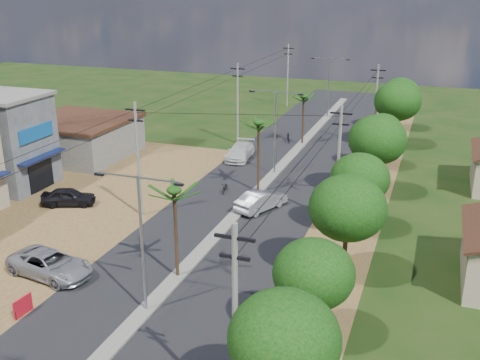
{
  "coord_description": "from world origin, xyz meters",
  "views": [
    {
      "loc": [
        14.05,
        -23.59,
        17.32
      ],
      "look_at": [
        0.35,
        14.41,
        3.0
      ],
      "focal_mm": 42.0,
      "sensor_mm": 36.0,
      "label": 1
    }
  ],
  "objects_px": {
    "car_parked_silver": "(50,265)",
    "car_parked_dark": "(69,197)",
    "roadside_sign": "(23,306)",
    "car_white_far": "(240,152)",
    "car_silver_mid": "(261,201)"
  },
  "relations": [
    {
      "from": "car_parked_dark",
      "to": "roadside_sign",
      "type": "distance_m",
      "value": 16.16
    },
    {
      "from": "car_parked_silver",
      "to": "car_parked_dark",
      "type": "distance_m",
      "value": 11.88
    },
    {
      "from": "car_white_far",
      "to": "car_parked_dark",
      "type": "xyz_separation_m",
      "value": [
        -8.85,
        -16.75,
        -0.05
      ]
    },
    {
      "from": "car_parked_dark",
      "to": "car_parked_silver",
      "type": "bearing_deg",
      "value": -170.76
    },
    {
      "from": "car_silver_mid",
      "to": "car_parked_silver",
      "type": "height_order",
      "value": "car_silver_mid"
    },
    {
      "from": "car_silver_mid",
      "to": "car_white_far",
      "type": "height_order",
      "value": "car_silver_mid"
    },
    {
      "from": "car_parked_dark",
      "to": "roadside_sign",
      "type": "xyz_separation_m",
      "value": [
        7.41,
        -14.35,
        -0.19
      ]
    },
    {
      "from": "car_white_far",
      "to": "car_parked_dark",
      "type": "bearing_deg",
      "value": -122.95
    },
    {
      "from": "car_silver_mid",
      "to": "roadside_sign",
      "type": "distance_m",
      "value": 20.28
    },
    {
      "from": "car_parked_dark",
      "to": "roadside_sign",
      "type": "bearing_deg",
      "value": -174.18
    },
    {
      "from": "car_parked_dark",
      "to": "roadside_sign",
      "type": "relative_size",
      "value": 3.27
    },
    {
      "from": "car_parked_silver",
      "to": "car_parked_dark",
      "type": "relative_size",
      "value": 1.31
    },
    {
      "from": "roadside_sign",
      "to": "car_parked_dark",
      "type": "bearing_deg",
      "value": 121.62
    },
    {
      "from": "car_silver_mid",
      "to": "roadside_sign",
      "type": "height_order",
      "value": "car_silver_mid"
    },
    {
      "from": "car_silver_mid",
      "to": "car_parked_silver",
      "type": "xyz_separation_m",
      "value": [
        -9.0,
        -14.64,
        -0.0
      ]
    }
  ]
}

